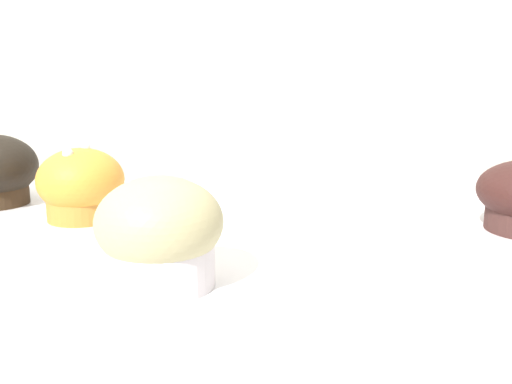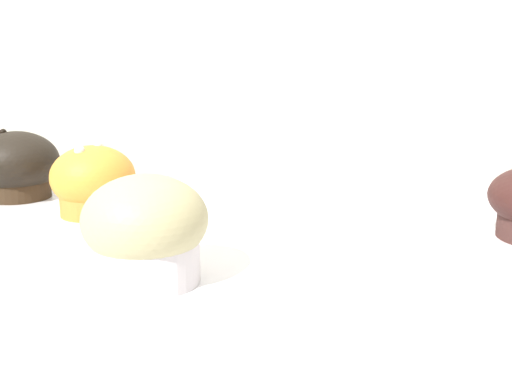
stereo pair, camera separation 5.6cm
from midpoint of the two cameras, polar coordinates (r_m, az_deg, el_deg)
name	(u,v)px [view 1 (the left image)]	position (r m, az deg, el deg)	size (l,w,h in m)	color
wall_back	(200,171)	(1.12, -6.75, 1.99)	(3.20, 0.10, 1.80)	beige
muffin_back_left	(81,186)	(0.66, -18.68, 0.55)	(0.09, 0.09, 0.08)	#CA8034
muffin_front_right	(163,233)	(0.45, -12.32, -3.93)	(0.10, 0.10, 0.08)	silver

